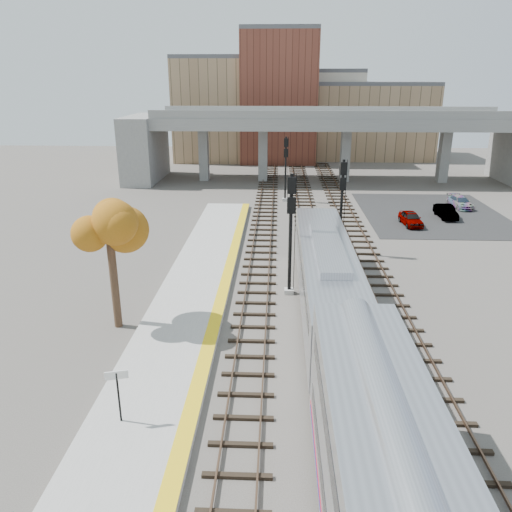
% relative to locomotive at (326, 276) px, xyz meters
% --- Properties ---
extents(ground, '(160.00, 160.00, 0.00)m').
position_rel_locomotive_xyz_m(ground, '(-1.00, -4.59, -2.28)').
color(ground, '#47423D').
rests_on(ground, ground).
extents(platform, '(4.50, 60.00, 0.35)m').
position_rel_locomotive_xyz_m(platform, '(-8.25, -4.59, -2.10)').
color(platform, '#9E9E99').
rests_on(platform, ground).
extents(yellow_strip, '(0.70, 60.00, 0.01)m').
position_rel_locomotive_xyz_m(yellow_strip, '(-6.35, -4.59, -1.92)').
color(yellow_strip, yellow).
rests_on(yellow_strip, platform).
extents(tracks, '(10.70, 95.00, 0.25)m').
position_rel_locomotive_xyz_m(tracks, '(-0.07, 7.91, -2.20)').
color(tracks, black).
rests_on(tracks, ground).
extents(overpass, '(54.00, 12.00, 9.50)m').
position_rel_locomotive_xyz_m(overpass, '(3.92, 40.41, 3.53)').
color(overpass, slate).
rests_on(overpass, ground).
extents(buildings_far, '(43.00, 21.00, 20.60)m').
position_rel_locomotive_xyz_m(buildings_far, '(0.26, 61.98, 5.60)').
color(buildings_far, '#A0805D').
rests_on(buildings_far, ground).
extents(parking_lot, '(14.00, 18.00, 0.04)m').
position_rel_locomotive_xyz_m(parking_lot, '(13.00, 23.41, -2.26)').
color(parking_lot, black).
rests_on(parking_lot, ground).
extents(locomotive, '(3.02, 19.05, 4.10)m').
position_rel_locomotive_xyz_m(locomotive, '(0.00, 0.00, 0.00)').
color(locomotive, '#A8AAB2').
rests_on(locomotive, ground).
extents(signal_mast_near, '(0.60, 0.64, 7.82)m').
position_rel_locomotive_xyz_m(signal_mast_near, '(-2.10, 2.47, 1.74)').
color(signal_mast_near, '#9E9E99').
rests_on(signal_mast_near, ground).
extents(signal_mast_mid, '(0.60, 0.64, 7.45)m').
position_rel_locomotive_xyz_m(signal_mast_mid, '(2.00, 10.52, 1.49)').
color(signal_mast_mid, '#9E9E99').
rests_on(signal_mast_mid, ground).
extents(signal_mast_far, '(0.60, 0.64, 7.17)m').
position_rel_locomotive_xyz_m(signal_mast_far, '(-2.10, 28.35, 1.31)').
color(signal_mast_far, '#9E9E99').
rests_on(signal_mast_far, ground).
extents(station_sign, '(0.88, 0.28, 2.27)m').
position_rel_locomotive_xyz_m(station_sign, '(-9.03, -11.03, -0.30)').
color(station_sign, black).
rests_on(station_sign, platform).
extents(tree, '(3.60, 3.60, 8.10)m').
position_rel_locomotive_xyz_m(tree, '(-11.80, -2.44, 3.73)').
color(tree, '#382619').
rests_on(tree, ground).
extents(car_a, '(1.81, 3.97, 1.32)m').
position_rel_locomotive_xyz_m(car_a, '(9.68, 18.86, -1.58)').
color(car_a, '#99999E').
rests_on(car_a, parking_lot).
extents(car_b, '(1.47, 3.97, 1.30)m').
position_rel_locomotive_xyz_m(car_b, '(13.81, 21.67, -1.59)').
color(car_b, '#99999E').
rests_on(car_b, parking_lot).
extents(car_c, '(2.07, 4.26, 1.19)m').
position_rel_locomotive_xyz_m(car_c, '(16.69, 25.98, -1.64)').
color(car_c, '#99999E').
rests_on(car_c, parking_lot).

